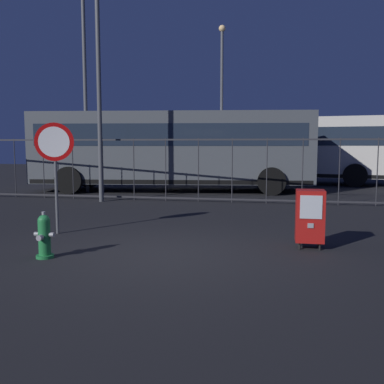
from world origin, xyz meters
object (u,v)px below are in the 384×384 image
(bus_far, at_px, (273,146))
(street_light_near_right, at_px, (85,78))
(bus_near, at_px, (172,147))
(fire_hydrant, at_px, (44,236))
(street_light_far_left, at_px, (98,67))
(stop_sign, at_px, (55,154))
(newspaper_box_primary, at_px, (310,216))
(street_light_near_left, at_px, (222,93))

(bus_far, height_order, street_light_near_right, street_light_near_right)
(bus_near, distance_m, bus_far, 6.05)
(fire_hydrant, distance_m, street_light_far_left, 7.93)
(street_light_near_right, xyz_separation_m, street_light_far_left, (1.67, -2.70, -0.11))
(stop_sign, distance_m, street_light_far_left, 5.65)
(bus_near, height_order, street_light_far_left, street_light_far_left)
(stop_sign, xyz_separation_m, street_light_near_right, (-2.76, 7.62, 2.67))
(stop_sign, bearing_deg, street_light_near_right, 109.91)
(bus_near, height_order, bus_far, same)
(newspaper_box_primary, bearing_deg, stop_sign, 176.22)
(bus_near, bearing_deg, street_light_near_right, -171.92)
(fire_hydrant, distance_m, street_light_near_right, 10.78)
(fire_hydrant, xyz_separation_m, bus_far, (3.44, 14.99, 1.36))
(street_light_near_right, bearing_deg, street_light_far_left, -58.18)
(stop_sign, bearing_deg, newspaper_box_primary, -3.78)
(street_light_near_left, distance_m, street_light_near_right, 6.97)
(newspaper_box_primary, height_order, street_light_far_left, street_light_far_left)
(bus_near, xyz_separation_m, street_light_near_right, (-3.14, -0.85, 2.56))
(fire_hydrant, distance_m, bus_near, 10.37)
(fire_hydrant, relative_size, bus_near, 0.07)
(street_light_far_left, bearing_deg, stop_sign, -77.57)
(fire_hydrant, distance_m, bus_far, 15.44)
(street_light_near_left, bearing_deg, fire_hydrant, -93.88)
(stop_sign, bearing_deg, fire_hydrant, -67.77)
(street_light_near_right, bearing_deg, newspaper_box_primary, -45.97)
(stop_sign, bearing_deg, bus_far, 72.43)
(bus_far, bearing_deg, fire_hydrant, -94.45)
(bus_far, xyz_separation_m, street_light_near_right, (-6.93, -5.57, 2.56))
(street_light_near_left, bearing_deg, bus_far, 5.63)
(fire_hydrant, xyz_separation_m, bus_near, (-0.35, 10.27, 1.36))
(bus_far, relative_size, street_light_far_left, 1.50)
(newspaper_box_primary, bearing_deg, street_light_near_right, 134.03)
(bus_far, distance_m, street_light_near_right, 9.26)
(fire_hydrant, bearing_deg, stop_sign, 112.23)
(newspaper_box_primary, relative_size, street_light_near_right, 0.14)
(bus_near, xyz_separation_m, bus_far, (3.80, 4.72, 0.00))
(fire_hydrant, relative_size, street_light_far_left, 0.10)
(newspaper_box_primary, bearing_deg, street_light_far_left, 138.87)
(newspaper_box_primary, xyz_separation_m, stop_sign, (-4.92, 0.33, 1.03))
(bus_near, bearing_deg, bus_far, 44.02)
(street_light_near_right, bearing_deg, bus_near, 15.23)
(stop_sign, relative_size, street_light_near_right, 0.30)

